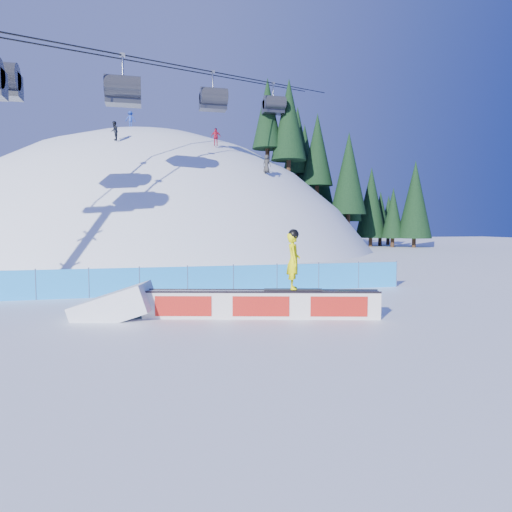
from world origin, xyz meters
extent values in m
plane|color=white|center=(0.00, 0.00, 0.00)|extent=(160.00, 160.00, 0.00)
sphere|color=white|center=(0.00, 42.00, -18.00)|extent=(64.00, 64.00, 64.00)
cylinder|color=#342115|center=(15.43, 38.03, 10.35)|extent=(0.50, 0.50, 1.40)
cone|color=black|center=(15.43, 38.03, 15.87)|extent=(4.33, 4.33, 9.84)
cylinder|color=#342115|center=(14.88, 45.83, 10.67)|extent=(0.50, 0.50, 1.40)
cone|color=black|center=(14.88, 45.83, 14.46)|extent=(2.81, 2.81, 6.39)
cylinder|color=#342115|center=(17.69, 43.63, 9.21)|extent=(0.50, 0.50, 1.40)
cone|color=black|center=(17.69, 43.63, 14.49)|extent=(4.12, 4.12, 9.36)
cylinder|color=#342115|center=(19.67, 43.66, 7.79)|extent=(0.50, 0.50, 1.40)
cone|color=black|center=(19.67, 43.66, 11.47)|extent=(2.71, 2.71, 6.17)
cylinder|color=#342115|center=(21.19, 37.82, 6.21)|extent=(0.50, 0.50, 1.40)
cone|color=black|center=(21.19, 37.82, 11.25)|extent=(3.90, 3.90, 8.87)
cylinder|color=#342115|center=(21.07, 43.70, 6.63)|extent=(0.50, 0.50, 1.40)
cone|color=black|center=(21.07, 43.70, 12.18)|extent=(4.36, 4.36, 9.91)
cylinder|color=#342115|center=(25.38, 40.81, 2.05)|extent=(0.50, 0.50, 1.40)
cone|color=black|center=(25.38, 40.81, 6.02)|extent=(2.97, 2.97, 6.74)
cylinder|color=#342115|center=(27.22, 41.65, 0.60)|extent=(0.50, 0.50, 1.40)
cone|color=black|center=(27.22, 41.65, 5.27)|extent=(3.58, 3.58, 8.14)
cylinder|color=#342115|center=(28.32, 40.29, 0.60)|extent=(0.50, 0.50, 1.40)
cone|color=black|center=(28.32, 40.29, 5.20)|extent=(3.52, 3.52, 8.00)
cylinder|color=#342115|center=(30.42, 37.17, 0.60)|extent=(0.50, 0.50, 1.40)
cone|color=black|center=(30.42, 37.17, 5.59)|extent=(3.86, 3.86, 8.78)
cylinder|color=#342115|center=(30.02, 40.43, 0.60)|extent=(0.50, 0.50, 1.40)
cone|color=black|center=(30.02, 40.43, 5.46)|extent=(3.75, 3.75, 8.53)
cylinder|color=#342115|center=(31.54, 36.51, 0.60)|extent=(0.50, 0.50, 1.40)
cone|color=black|center=(31.54, 36.51, 5.02)|extent=(3.36, 3.36, 7.63)
cylinder|color=#342115|center=(35.36, 39.29, 0.60)|extent=(0.50, 0.50, 1.40)
cone|color=black|center=(35.36, 39.29, 5.14)|extent=(3.47, 3.47, 7.88)
cube|color=#1C93F7|center=(0.00, 4.50, 0.60)|extent=(22.00, 0.03, 1.20)
cylinder|color=#3E4C70|center=(-5.00, 4.50, 0.65)|extent=(0.05, 0.05, 1.30)
cylinder|color=#3E4C70|center=(-3.00, 4.50, 0.65)|extent=(0.05, 0.05, 1.30)
cylinder|color=#3E4C70|center=(-1.00, 4.50, 0.65)|extent=(0.05, 0.05, 1.30)
cylinder|color=#3E4C70|center=(1.00, 4.50, 0.65)|extent=(0.05, 0.05, 1.30)
cylinder|color=#3E4C70|center=(3.00, 4.50, 0.65)|extent=(0.05, 0.05, 1.30)
cylinder|color=#3E4C70|center=(5.00, 4.50, 0.65)|extent=(0.05, 0.05, 1.30)
cylinder|color=#3E4C70|center=(7.00, 4.50, 0.65)|extent=(0.05, 0.05, 1.30)
cylinder|color=#3E4C70|center=(9.00, 4.50, 0.65)|extent=(0.05, 0.05, 1.30)
cylinder|color=#3E4C70|center=(11.00, 4.50, 0.65)|extent=(0.05, 0.05, 1.30)
cylinder|color=#282930|center=(-2.00, 17.93, 12.36)|extent=(2.40, 1.50, 1.50)
cylinder|color=#282930|center=(5.50, 26.13, 14.40)|extent=(2.40, 1.50, 1.50)
cylinder|color=#282930|center=(13.75, 35.15, 16.64)|extent=(2.40, 1.50, 1.50)
cube|color=silver|center=(2.81, -1.07, 0.43)|extent=(7.43, 2.38, 0.85)
cube|color=gray|center=(2.81, -1.07, 0.87)|extent=(7.37, 2.38, 0.04)
cube|color=black|center=(2.75, -1.31, 0.88)|extent=(7.32, 1.95, 0.06)
cube|color=black|center=(2.87, -0.83, 0.88)|extent=(7.32, 1.95, 0.06)
cube|color=red|center=(2.75, -1.31, 0.43)|extent=(6.95, 1.85, 0.64)
cube|color=red|center=(2.87, -0.83, 0.43)|extent=(6.95, 1.85, 0.64)
cube|color=black|center=(3.81, -1.33, 0.93)|extent=(1.89, 0.80, 0.04)
imported|color=#FAFF04|center=(3.81, -1.33, 1.85)|extent=(0.59, 0.75, 1.81)
sphere|color=black|center=(3.81, -1.33, 2.69)|extent=(0.34, 0.34, 0.34)
imported|color=black|center=(-3.15, 27.68, 11.27)|extent=(0.65, 0.83, 1.65)
imported|color=#BA1A36|center=(6.11, 28.91, 11.38)|extent=(1.01, 0.52, 1.65)
imported|color=#1C3CAA|center=(-1.95, 36.77, 14.33)|extent=(1.11, 0.70, 1.65)
imported|color=#292929|center=(10.41, 26.15, 8.60)|extent=(0.93, 0.95, 1.65)
camera|label=1|loc=(-0.82, -15.06, 3.01)|focal=32.00mm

